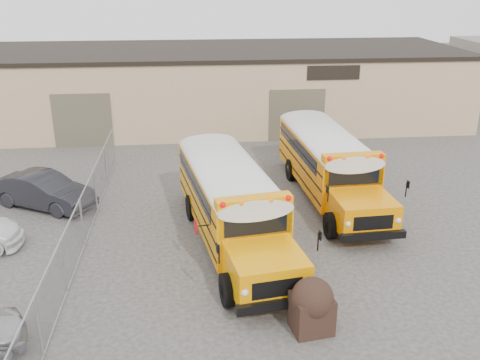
{
  "coord_description": "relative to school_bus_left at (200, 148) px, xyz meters",
  "views": [
    {
      "loc": [
        -2.12,
        -14.39,
        9.04
      ],
      "look_at": [
        -0.25,
        4.8,
        1.6
      ],
      "focal_mm": 40.0,
      "sensor_mm": 36.0,
      "label": 1
    }
  ],
  "objects": [
    {
      "name": "ground",
      "position": [
        1.68,
        -8.87,
        -1.65
      ],
      "size": [
        120.0,
        120.0,
        0.0
      ],
      "primitive_type": "plane",
      "color": "#393734",
      "rests_on": "ground"
    },
    {
      "name": "warehouse",
      "position": [
        1.68,
        11.12,
        0.72
      ],
      "size": [
        30.2,
        10.2,
        4.67
      ],
      "color": "tan",
      "rests_on": "ground"
    },
    {
      "name": "chainlink_fence",
      "position": [
        -4.32,
        -5.87,
        -0.75
      ],
      "size": [
        0.07,
        18.07,
        1.81
      ],
      "color": "#93969B",
      "rests_on": "ground"
    },
    {
      "name": "school_bus_left",
      "position": [
        0.0,
        0.0,
        0.0
      ],
      "size": [
        3.89,
        10.01,
        2.86
      ],
      "color": "#FF9B00",
      "rests_on": "ground"
    },
    {
      "name": "school_bus_right",
      "position": [
        5.11,
        3.8,
        -0.01
      ],
      "size": [
        2.96,
        9.81,
        2.84
      ],
      "color": "orange",
      "rests_on": "ground"
    },
    {
      "name": "tarp_bundle",
      "position": [
        2.64,
        -11.4,
        -0.85
      ],
      "size": [
        1.19,
        1.15,
        1.57
      ],
      "color": "black",
      "rests_on": "ground"
    },
    {
      "name": "car_dark",
      "position": [
        -6.54,
        -2.23,
        -0.93
      ],
      "size": [
        4.57,
        3.41,
        1.44
      ],
      "primitive_type": "imported",
      "rotation": [
        0.0,
        0.0,
        1.08
      ],
      "color": "black",
      "rests_on": "ground"
    }
  ]
}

